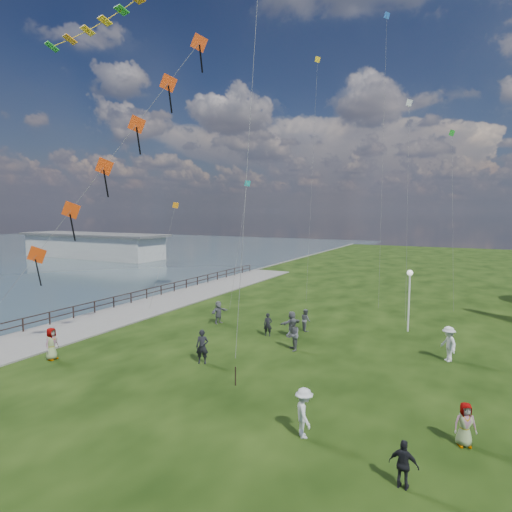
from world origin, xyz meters
The scene contains 16 objects.
waterfront centered at (-15.24, 8.99, -0.06)m, with size 200.00×200.00×1.51m.
pier_pavilion centered at (-52.00, 42.00, 1.84)m, with size 30.00×8.00×4.40m.
lamppost centered at (6.34, 16.06, 3.01)m, with size 0.39×0.39×4.17m.
person_0 centered at (-2.51, 4.71, 0.91)m, with size 0.66×0.43×1.81m, color black.
person_1 centered at (0.95, 8.85, 0.93)m, with size 0.91×0.56×1.87m, color #595960.
person_2 centered at (4.93, 0.20, 0.90)m, with size 1.16×0.60×1.80m, color silver.
person_3 centered at (8.53, -1.17, 0.73)m, with size 0.85×0.44×1.45m, color black.
person_4 centered at (10.06, 2.16, 0.77)m, with size 0.75×0.46×1.54m, color #595960.
person_5 centered at (-6.09, 12.01, 0.82)m, with size 1.52×0.66×1.64m, color #595960.
person_6 centered at (-1.58, 10.81, 0.75)m, with size 0.54×0.36×1.49m, color black.
person_7 centered at (0.18, 13.03, 0.75)m, with size 0.73×0.45×1.51m, color #595960.
person_8 centered at (9.06, 11.06, 0.95)m, with size 1.23×0.63×1.90m, color silver.
person_10 centered at (-10.13, 1.47, 0.88)m, with size 0.86×0.53×1.77m, color #595960.
person_11 centered at (-0.13, 11.34, 0.84)m, with size 1.55×0.67×1.68m, color #595960.
red_kite_train centered at (-7.98, 4.61, 11.33)m, with size 9.26×9.35×18.26m.
small_kites centered at (1.21, 23.20, 13.55)m, with size 31.49×15.79×25.42m.
Camera 1 is at (10.06, -13.53, 8.05)m, focal length 30.00 mm.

